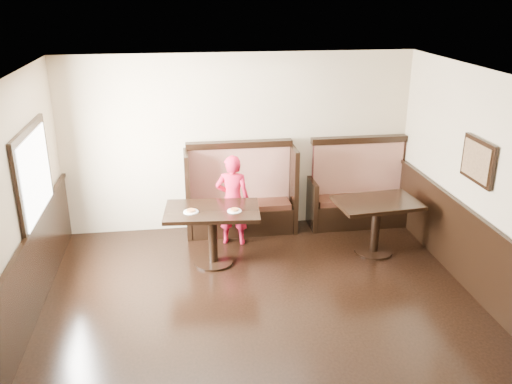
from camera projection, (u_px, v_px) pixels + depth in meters
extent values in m
plane|color=black|center=(277.00, 357.00, 5.79)|extent=(7.00, 7.00, 0.00)
plane|color=#C4B38E|center=(239.00, 143.00, 8.53)|extent=(5.50, 0.00, 5.50)
plane|color=white|center=(281.00, 96.00, 4.80)|extent=(7.00, 7.00, 0.00)
cube|color=black|center=(2.00, 340.00, 5.25)|extent=(0.05, 6.90, 1.00)
cube|color=black|center=(34.00, 175.00, 6.64)|extent=(0.05, 1.50, 1.20)
cube|color=white|center=(36.00, 175.00, 6.64)|extent=(0.01, 1.30, 1.00)
cube|color=black|center=(478.00, 161.00, 6.66)|extent=(0.04, 0.70, 0.55)
cube|color=olive|center=(476.00, 161.00, 6.66)|extent=(0.01, 0.60, 0.45)
cube|color=black|center=(241.00, 219.00, 8.70)|extent=(1.60, 0.50, 0.42)
cube|color=#3D1E13|center=(241.00, 205.00, 8.61)|extent=(1.54, 0.46, 0.09)
cube|color=#53101B|center=(240.00, 174.00, 8.65)|extent=(1.60, 0.12, 0.92)
cube|color=black|center=(239.00, 144.00, 8.47)|extent=(1.68, 0.16, 0.10)
cube|color=black|center=(187.00, 192.00, 8.51)|extent=(0.07, 0.72, 1.36)
cube|color=black|center=(292.00, 187.00, 8.73)|extent=(0.07, 0.72, 1.36)
cube|color=black|center=(358.00, 212.00, 8.96)|extent=(1.50, 0.50, 0.42)
cube|color=#3D1E13|center=(359.00, 198.00, 8.87)|extent=(1.44, 0.46, 0.09)
cube|color=#53101B|center=(357.00, 169.00, 8.91)|extent=(1.50, 0.12, 0.92)
cube|color=black|center=(359.00, 140.00, 8.73)|extent=(1.58, 0.16, 0.10)
cube|color=black|center=(311.00, 202.00, 8.88)|extent=(0.07, 0.72, 0.80)
cube|color=black|center=(403.00, 197.00, 9.09)|extent=(0.07, 0.72, 0.80)
cube|color=black|center=(212.00, 211.00, 7.49)|extent=(1.36, 0.92, 0.05)
cylinder|color=black|center=(213.00, 238.00, 7.63)|extent=(0.13, 0.13, 0.76)
cylinder|color=black|center=(214.00, 262.00, 7.77)|extent=(0.56, 0.56, 0.03)
cube|color=black|center=(377.00, 203.00, 7.80)|extent=(1.25, 0.88, 0.05)
cylinder|color=black|center=(375.00, 229.00, 7.94)|extent=(0.13, 0.13, 0.75)
cylinder|color=black|center=(373.00, 251.00, 8.07)|extent=(0.56, 0.56, 0.03)
imported|color=red|center=(233.00, 200.00, 8.14)|extent=(0.58, 0.44, 1.41)
cylinder|color=white|center=(191.00, 212.00, 7.38)|extent=(0.21, 0.21, 0.01)
cylinder|color=tan|center=(191.00, 211.00, 7.37)|extent=(0.13, 0.13, 0.02)
cylinder|color=#EABA54|center=(191.00, 210.00, 7.37)|extent=(0.11, 0.11, 0.01)
cylinder|color=white|center=(234.00, 211.00, 7.41)|extent=(0.20, 0.20, 0.01)
cylinder|color=tan|center=(234.00, 210.00, 7.41)|extent=(0.12, 0.12, 0.02)
cylinder|color=#EABA54|center=(234.00, 209.00, 7.40)|extent=(0.10, 0.10, 0.01)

